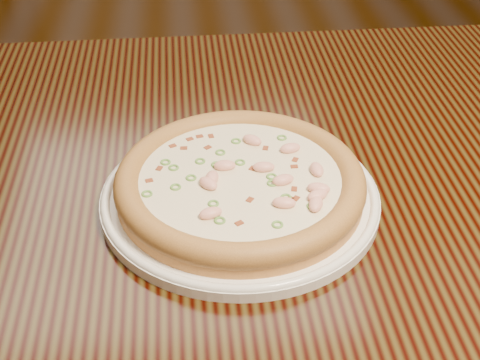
{
  "coord_description": "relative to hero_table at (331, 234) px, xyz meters",
  "views": [
    {
      "loc": [
        0.11,
        -0.7,
        1.2
      ],
      "look_at": [
        0.17,
        -0.12,
        0.78
      ],
      "focal_mm": 50.0,
      "sensor_mm": 36.0,
      "label": 1
    }
  ],
  "objects": [
    {
      "name": "pizza",
      "position": [
        -0.12,
        -0.05,
        0.13
      ],
      "size": [
        0.27,
        0.27,
        0.03
      ],
      "color": "gold",
      "rests_on": "plate"
    },
    {
      "name": "plate",
      "position": [
        -0.12,
        -0.05,
        0.11
      ],
      "size": [
        0.3,
        0.3,
        0.02
      ],
      "color": "white",
      "rests_on": "hero_table"
    },
    {
      "name": "hero_table",
      "position": [
        0.0,
        0.0,
        0.0
      ],
      "size": [
        1.2,
        0.8,
        0.75
      ],
      "color": "black",
      "rests_on": "ground"
    }
  ]
}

